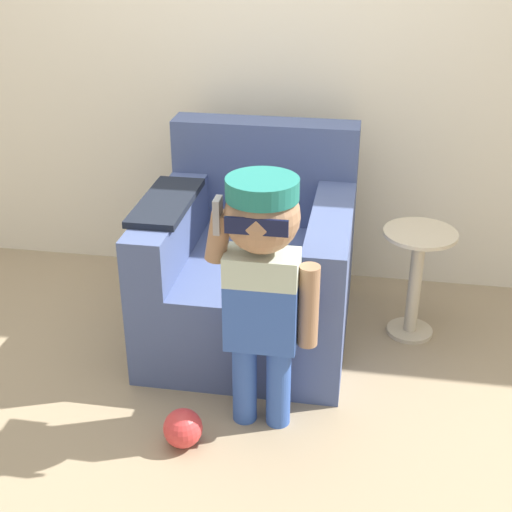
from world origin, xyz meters
TOP-DOWN VIEW (x-y plane):
  - ground_plane at (0.00, 0.00)m, footprint 10.00×10.00m
  - wall_back at (0.00, 0.74)m, footprint 10.00×0.05m
  - armchair at (0.12, 0.08)m, footprint 0.94×1.02m
  - person_child at (0.28, -0.61)m, footprint 0.43×0.32m
  - side_table at (0.90, 0.16)m, footprint 0.34×0.34m
  - toy_ball at (-0.00, -0.81)m, footprint 0.15×0.15m

SIDE VIEW (x-z plane):
  - ground_plane at x=0.00m, z-range 0.00..0.00m
  - toy_ball at x=0.00m, z-range 0.00..0.15m
  - side_table at x=0.90m, z-range 0.05..0.60m
  - armchair at x=0.12m, z-range -0.14..0.82m
  - person_child at x=0.28m, z-range 0.18..1.23m
  - wall_back at x=0.00m, z-range 0.00..2.60m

